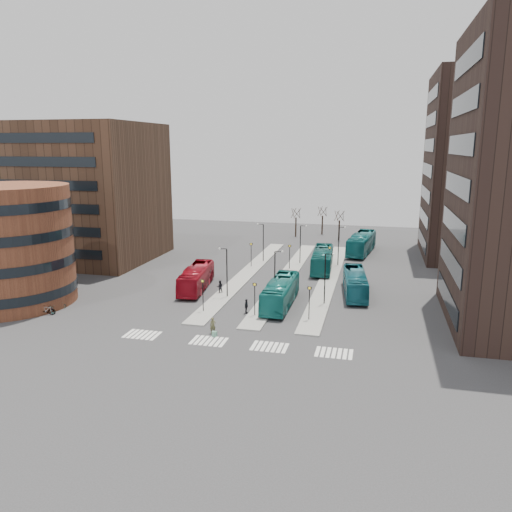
% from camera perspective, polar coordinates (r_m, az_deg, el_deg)
% --- Properties ---
extents(ground, '(160.00, 160.00, 0.00)m').
position_cam_1_polar(ground, '(45.20, -5.89, -11.61)').
color(ground, '#2C2C2E').
rests_on(ground, ground).
extents(island_left, '(2.50, 45.00, 0.15)m').
position_cam_1_polar(island_left, '(73.46, -1.02, -1.97)').
color(island_left, gray).
rests_on(island_left, ground).
extents(island_mid, '(2.50, 45.00, 0.15)m').
position_cam_1_polar(island_mid, '(72.21, 3.59, -2.24)').
color(island_mid, gray).
rests_on(island_mid, ground).
extents(island_right, '(2.50, 45.00, 0.15)m').
position_cam_1_polar(island_right, '(71.45, 8.34, -2.52)').
color(island_right, gray).
rests_on(island_right, ground).
extents(suitcase, '(0.48, 0.41, 0.54)m').
position_cam_1_polar(suitcase, '(49.87, -4.76, -8.88)').
color(suitcase, '#1B4996').
rests_on(suitcase, ground).
extents(red_bus, '(3.98, 11.32, 3.09)m').
position_cam_1_polar(red_bus, '(65.60, -6.83, -2.50)').
color(red_bus, maroon).
rests_on(red_bus, ground).
extents(teal_bus_a, '(2.69, 11.47, 3.19)m').
position_cam_1_polar(teal_bus_a, '(58.67, 2.82, -4.18)').
color(teal_bus_a, '#16706B').
rests_on(teal_bus_a, ground).
extents(teal_bus_b, '(3.44, 12.02, 3.31)m').
position_cam_1_polar(teal_bus_b, '(75.75, 7.59, -0.40)').
color(teal_bus_b, '#125B59').
rests_on(teal_bus_b, ground).
extents(teal_bus_c, '(3.73, 11.22, 3.07)m').
position_cam_1_polar(teal_bus_c, '(64.02, 11.25, -3.04)').
color(teal_bus_c, '#155C6B').
rests_on(teal_bus_c, ground).
extents(teal_bus_d, '(4.81, 13.19, 3.59)m').
position_cam_1_polar(teal_bus_d, '(88.87, 11.96, 1.44)').
color(teal_bus_d, '#15686C').
rests_on(teal_bus_d, ground).
extents(traveller, '(0.73, 0.65, 1.67)m').
position_cam_1_polar(traveller, '(50.50, -4.96, -7.92)').
color(traveller, brown).
rests_on(traveller, ground).
extents(commuter_a, '(1.02, 0.92, 1.72)m').
position_cam_1_polar(commuter_a, '(63.65, -4.16, -3.55)').
color(commuter_a, black).
rests_on(commuter_a, ground).
extents(commuter_b, '(0.45, 0.99, 1.66)m').
position_cam_1_polar(commuter_b, '(56.14, -1.11, -5.76)').
color(commuter_b, black).
rests_on(commuter_b, ground).
extents(commuter_c, '(0.94, 1.17, 1.58)m').
position_cam_1_polar(commuter_c, '(61.49, 1.78, -4.17)').
color(commuter_c, black).
rests_on(commuter_c, ground).
extents(bicycle_near, '(1.78, 0.75, 0.91)m').
position_cam_1_polar(bicycle_near, '(60.77, -22.54, -5.68)').
color(bicycle_near, gray).
rests_on(bicycle_near, ground).
extents(bicycle_mid, '(1.94, 0.96, 1.12)m').
position_cam_1_polar(bicycle_mid, '(60.34, -22.84, -5.73)').
color(bicycle_mid, gray).
rests_on(bicycle_mid, ground).
extents(bicycle_far, '(1.60, 1.04, 0.79)m').
position_cam_1_polar(bicycle_far, '(62.19, -21.54, -5.25)').
color(bicycle_far, gray).
rests_on(bicycle_far, ground).
extents(crosswalk_stripes, '(22.35, 2.40, 0.01)m').
position_cam_1_polar(crosswalk_stripes, '(48.19, -2.29, -9.97)').
color(crosswalk_stripes, silver).
rests_on(crosswalk_stripes, ground).
extents(round_building, '(15.16, 15.16, 14.00)m').
position_cam_1_polar(round_building, '(65.47, -26.66, 1.10)').
color(round_building, brown).
rests_on(round_building, ground).
extents(office_block, '(25.00, 20.12, 22.00)m').
position_cam_1_polar(office_block, '(87.57, -19.84, 6.90)').
color(office_block, '#442D1F').
rests_on(office_block, ground).
extents(tower_far, '(20.12, 20.00, 30.00)m').
position_cam_1_polar(tower_far, '(90.62, 25.41, 9.15)').
color(tower_far, black).
rests_on(tower_far, ground).
extents(sign_poles, '(12.45, 22.12, 3.65)m').
position_cam_1_polar(sign_poles, '(65.04, 2.18, -1.76)').
color(sign_poles, black).
rests_on(sign_poles, ground).
extents(lamp_posts, '(14.04, 20.24, 6.12)m').
position_cam_1_polar(lamp_posts, '(69.37, 3.86, 0.12)').
color(lamp_posts, black).
rests_on(lamp_posts, ground).
extents(bare_trees, '(10.97, 8.14, 5.90)m').
position_cam_1_polar(bare_trees, '(103.30, 7.20, 3.65)').
color(bare_trees, black).
rests_on(bare_trees, ground).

